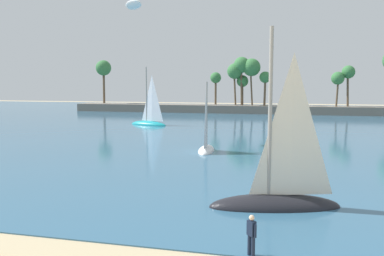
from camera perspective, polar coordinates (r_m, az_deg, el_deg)
name	(u,v)px	position (r m, az deg, el deg)	size (l,w,h in m)	color
sea	(254,121)	(73.26, 8.72, 1.05)	(220.00, 115.77, 0.06)	#33607F
palm_headland	(272,96)	(90.66, 11.16, 4.49)	(86.85, 6.24, 13.65)	slate
person_at_waterline	(251,235)	(16.04, 8.35, -14.62)	(0.41, 0.42, 1.67)	#141E33
sailboat_near_shore	(149,119)	(64.56, -6.05, 1.21)	(7.06, 4.19, 9.81)	teal
sailboat_mid_bay	(206,145)	(39.35, 2.00, -2.34)	(1.97, 5.10, 7.21)	white
sailboat_toward_headland	(278,190)	(22.19, 11.99, -8.55)	(7.29, 3.78, 10.14)	black
kite_aloft_drifting_left	(133,5)	(45.84, -8.26, 16.76)	(3.74, 1.27, 0.52)	white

